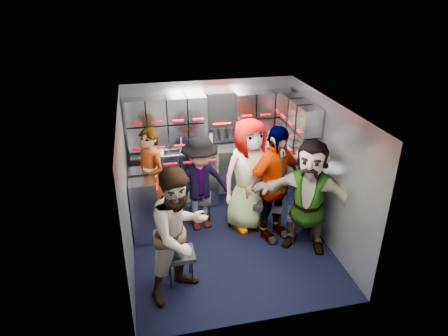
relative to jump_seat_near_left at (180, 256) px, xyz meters
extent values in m
plane|color=black|center=(0.80, 0.62, -0.39)|extent=(3.00, 3.00, 0.00)
cube|color=gray|center=(0.80, 2.12, 0.66)|extent=(2.80, 0.04, 2.10)
cube|color=gray|center=(-0.60, 0.62, 0.66)|extent=(0.04, 3.00, 2.10)
cube|color=gray|center=(2.20, 0.62, 0.66)|extent=(0.04, 3.00, 2.10)
cube|color=silver|center=(0.80, 0.62, 1.71)|extent=(2.80, 3.00, 0.02)
cube|color=#A6ACB7|center=(0.80, 1.91, 0.10)|extent=(2.68, 0.38, 0.99)
cube|color=#A6ACB7|center=(-0.39, 1.18, 0.10)|extent=(0.38, 0.76, 0.99)
cube|color=#B2B4B9|center=(0.80, 1.91, 0.62)|extent=(2.68, 0.42, 0.03)
cube|color=#A6ACB7|center=(0.80, 1.97, 1.10)|extent=(2.68, 0.28, 0.82)
cube|color=#A6ACB7|center=(2.05, 1.32, 1.10)|extent=(0.28, 1.00, 0.82)
cube|color=#A6ACB7|center=(2.05, 1.22, 0.11)|extent=(0.28, 1.20, 1.00)
cube|color=#B10316|center=(0.80, 1.71, 0.49)|extent=(2.60, 0.02, 0.03)
cube|color=black|center=(0.00, 0.00, 0.02)|extent=(0.38, 0.36, 0.06)
cylinder|color=black|center=(-0.14, -0.12, -0.19)|extent=(0.02, 0.02, 0.39)
cylinder|color=black|center=(0.14, -0.12, -0.19)|extent=(0.02, 0.02, 0.39)
cylinder|color=black|center=(-0.14, 0.12, -0.19)|extent=(0.02, 0.02, 0.39)
cylinder|color=black|center=(0.14, 0.12, -0.19)|extent=(0.02, 0.02, 0.39)
cube|color=black|center=(0.47, 1.34, 0.02)|extent=(0.44, 0.42, 0.06)
cylinder|color=black|center=(0.33, 1.23, -0.20)|extent=(0.02, 0.02, 0.39)
cylinder|color=black|center=(0.61, 1.23, -0.20)|extent=(0.02, 0.02, 0.39)
cylinder|color=black|center=(0.33, 1.46, -0.20)|extent=(0.02, 0.02, 0.39)
cylinder|color=black|center=(0.61, 1.46, -0.20)|extent=(0.02, 0.02, 0.39)
cube|color=black|center=(1.19, 1.24, -0.02)|extent=(0.35, 0.33, 0.05)
cylinder|color=black|center=(1.06, 1.13, -0.21)|extent=(0.02, 0.02, 0.36)
cylinder|color=black|center=(1.31, 1.13, -0.21)|extent=(0.02, 0.02, 0.36)
cylinder|color=black|center=(1.06, 1.34, -0.21)|extent=(0.02, 0.02, 0.36)
cylinder|color=black|center=(1.31, 1.34, -0.21)|extent=(0.02, 0.02, 0.36)
cube|color=black|center=(1.46, 0.87, 0.08)|extent=(0.55, 0.54, 0.07)
cylinder|color=black|center=(1.31, 0.73, -0.17)|extent=(0.03, 0.03, 0.44)
cylinder|color=black|center=(1.62, 0.73, -0.17)|extent=(0.03, 0.03, 0.44)
cylinder|color=black|center=(1.31, 1.00, -0.17)|extent=(0.03, 0.03, 0.44)
cylinder|color=black|center=(1.62, 1.00, -0.17)|extent=(0.03, 0.03, 0.44)
cube|color=black|center=(1.85, 0.53, 0.04)|extent=(0.50, 0.49, 0.06)
cylinder|color=black|center=(1.71, 0.40, -0.19)|extent=(0.02, 0.02, 0.41)
cylinder|color=black|center=(2.00, 0.40, -0.19)|extent=(0.02, 0.02, 0.41)
cylinder|color=black|center=(1.71, 0.65, -0.19)|extent=(0.02, 0.02, 0.41)
cylinder|color=black|center=(2.00, 0.65, -0.19)|extent=(0.02, 0.02, 0.41)
imported|color=black|center=(-0.25, 1.42, 0.42)|extent=(0.65, 0.70, 1.61)
imported|color=black|center=(0.00, -0.18, 0.46)|extent=(1.05, 0.99, 1.71)
imported|color=black|center=(0.47, 1.16, 0.37)|extent=(1.06, 0.72, 1.52)
imported|color=black|center=(1.19, 1.06, 0.50)|extent=(0.99, 0.78, 1.77)
imported|color=black|center=(1.46, 0.69, 0.50)|extent=(1.12, 0.84, 1.77)
imported|color=black|center=(1.85, 0.35, 0.45)|extent=(1.57, 1.25, 1.67)
cylinder|color=white|center=(0.28, 1.86, 0.76)|extent=(0.06, 0.06, 0.25)
cylinder|color=white|center=(0.77, 1.86, 0.76)|extent=(0.06, 0.06, 0.25)
cylinder|color=white|center=(1.74, 1.86, 0.77)|extent=(0.07, 0.07, 0.26)
cylinder|color=tan|center=(-0.05, 1.85, 0.68)|extent=(0.09, 0.09, 0.09)
cylinder|color=tan|center=(1.76, 1.85, 0.68)|extent=(0.07, 0.07, 0.09)
camera|label=1|loc=(-0.33, -4.09, 3.20)|focal=32.00mm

